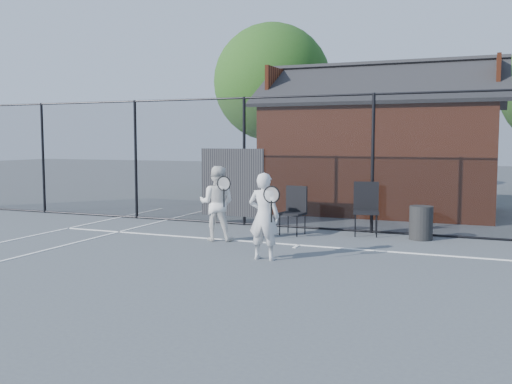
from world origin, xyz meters
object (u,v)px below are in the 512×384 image
at_px(player_front, 264,216).
at_px(waste_bin, 421,223).
at_px(player_back, 217,203).
at_px(clubhouse, 382,154).
at_px(chair_right, 292,211).
at_px(chair_left, 366,210).

height_order(player_front, waste_bin, player_front).
bearing_deg(waste_bin, player_back, -156.75).
height_order(clubhouse, player_front, clubhouse).
xyz_separation_m(clubhouse, chair_right, (-1.00, -4.90, -1.11)).
relative_size(clubhouse, player_front, 4.44).
bearing_deg(waste_bin, chair_left, 176.56).
relative_size(clubhouse, chair_right, 6.49).
bearing_deg(chair_left, chair_right, -173.07).
distance_m(chair_right, waste_bin, 2.62).
xyz_separation_m(chair_left, waste_bin, (1.13, -0.07, -0.21)).
bearing_deg(player_front, chair_right, 97.90).
bearing_deg(clubhouse, chair_right, -101.53).
bearing_deg(waste_bin, player_front, -126.74).
relative_size(player_front, player_back, 0.98).
distance_m(player_front, chair_left, 3.25).
height_order(chair_left, chair_right, chair_left).
relative_size(clubhouse, chair_left, 5.95).
bearing_deg(chair_left, player_front, -121.87).
bearing_deg(clubhouse, waste_bin, -70.49).
height_order(player_back, chair_right, player_back).
bearing_deg(chair_right, waste_bin, 16.67).
bearing_deg(waste_bin, clubhouse, 109.51).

